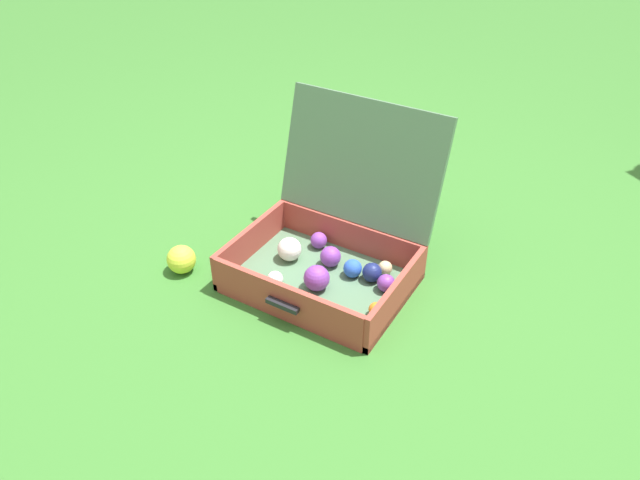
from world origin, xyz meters
name	(u,v)px	position (x,y,z in m)	size (l,w,h in m)	color
ground_plane	(341,291)	(0.00, 0.00, 0.00)	(16.00, 16.00, 0.00)	#336B28
open_suitcase	(332,244)	(-0.08, 0.07, 0.12)	(0.57, 0.56, 0.53)	#4C7051
stray_ball_on_grass	(181,259)	(-0.51, -0.18, 0.05)	(0.10, 0.10, 0.10)	#CCDB38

